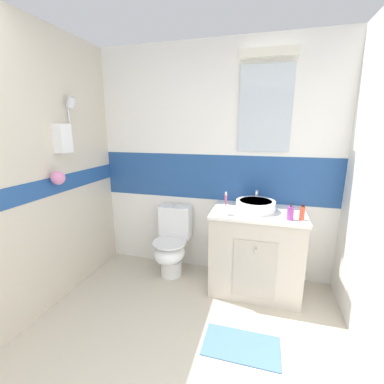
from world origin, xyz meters
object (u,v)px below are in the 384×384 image
Objects in this scene: sink_basin at (256,205)px; toilet at (172,244)px; soap_dispenser at (290,213)px; toothbrush_cup at (225,209)px; deodorant_spray_can at (302,213)px.

toilet is (-0.89, 0.04, -0.54)m from sink_basin.
sink_basin is 2.66× the size of soap_dispenser.
toilet is at bearing 177.65° from sink_basin.
sink_basin is 1.91× the size of toothbrush_cup.
deodorant_spray_can is at bearing -23.34° from sink_basin.
soap_dispenser is 0.10m from deodorant_spray_can.
toilet is 5.52× the size of deodorant_spray_can.
toothbrush_cup is (-0.27, -0.21, 0.00)m from sink_basin.
soap_dispenser is at bearing -33.04° from sink_basin.
deodorant_spray_can is at bearing 3.03° from toothbrush_cup.
sink_basin is at bearing 146.96° from soap_dispenser.
toothbrush_cup is at bearing -176.97° from deodorant_spray_can.
sink_basin is at bearing 156.66° from deodorant_spray_can.
toothbrush_cup is 0.67m from deodorant_spray_can.
deodorant_spray_can is (1.29, -0.21, 0.55)m from toilet.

